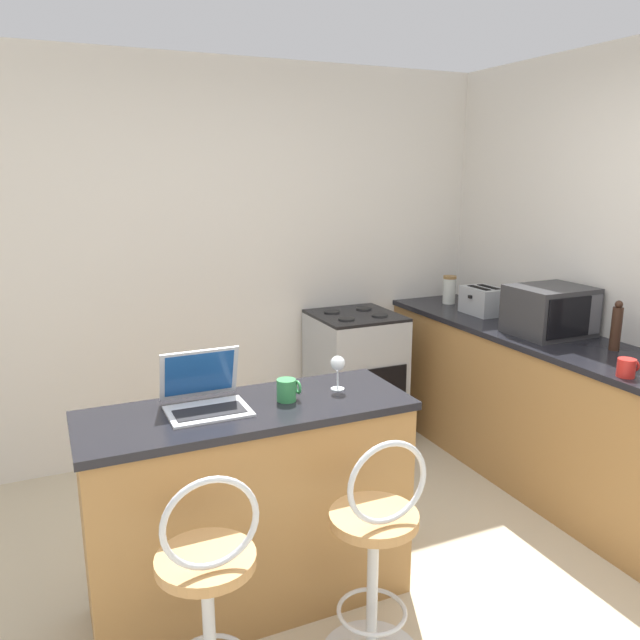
% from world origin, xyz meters
% --- Properties ---
extents(wall_back, '(12.00, 0.06, 2.60)m').
position_xyz_m(wall_back, '(0.00, 2.32, 1.30)').
color(wall_back, silver).
rests_on(wall_back, ground_plane).
extents(breakfast_bar, '(1.39, 0.51, 0.93)m').
position_xyz_m(breakfast_bar, '(-0.37, 0.63, 0.47)').
color(breakfast_bar, '#9E703D').
rests_on(breakfast_bar, ground_plane).
extents(counter_right, '(0.60, 2.82, 0.93)m').
position_xyz_m(counter_right, '(1.62, 0.90, 0.47)').
color(counter_right, '#9E703D').
rests_on(counter_right, ground_plane).
extents(bar_stool_near, '(0.40, 0.40, 0.98)m').
position_xyz_m(bar_stool_near, '(-0.69, 0.09, 0.45)').
color(bar_stool_near, silver).
rests_on(bar_stool_near, ground_plane).
extents(bar_stool_far, '(0.40, 0.40, 0.98)m').
position_xyz_m(bar_stool_far, '(-0.05, 0.09, 0.45)').
color(bar_stool_far, silver).
rests_on(bar_stool_far, ground_plane).
extents(laptop, '(0.33, 0.29, 0.24)m').
position_xyz_m(laptop, '(-0.53, 0.69, 0.99)').
color(laptop, '#B7BABF').
rests_on(laptop, breakfast_bar).
extents(microwave, '(0.45, 0.38, 0.29)m').
position_xyz_m(microwave, '(1.66, 1.02, 1.08)').
color(microwave, '#2D2D30').
rests_on(microwave, counter_right).
extents(toaster, '(0.23, 0.28, 0.19)m').
position_xyz_m(toaster, '(1.65, 1.63, 1.03)').
color(toaster, '#9EA3A8').
rests_on(toaster, counter_right).
extents(stove_range, '(0.56, 0.59, 0.94)m').
position_xyz_m(stove_range, '(0.84, 1.98, 0.47)').
color(stove_range, '#9EA3A8').
rests_on(stove_range, ground_plane).
extents(mug_red, '(0.10, 0.09, 0.09)m').
position_xyz_m(mug_red, '(1.41, 0.26, 0.98)').
color(mug_red, red).
rests_on(mug_red, counter_right).
extents(mug_green, '(0.10, 0.08, 0.10)m').
position_xyz_m(mug_green, '(-0.19, 0.63, 0.98)').
color(mug_green, '#338447').
rests_on(mug_green, breakfast_bar).
extents(wine_glass_tall, '(0.07, 0.07, 0.16)m').
position_xyz_m(wine_glass_tall, '(0.07, 0.66, 1.05)').
color(wine_glass_tall, silver).
rests_on(wine_glass_tall, breakfast_bar).
extents(storage_jar, '(0.10, 0.10, 0.21)m').
position_xyz_m(storage_jar, '(1.64, 2.02, 1.04)').
color(storage_jar, silver).
rests_on(storage_jar, counter_right).
extents(pepper_mill, '(0.06, 0.06, 0.28)m').
position_xyz_m(pepper_mill, '(1.74, 0.61, 1.07)').
color(pepper_mill, '#331E14').
rests_on(pepper_mill, counter_right).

